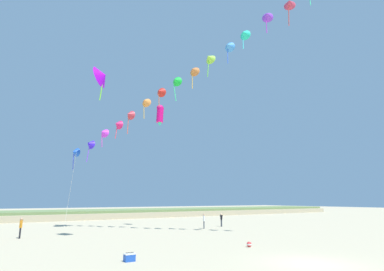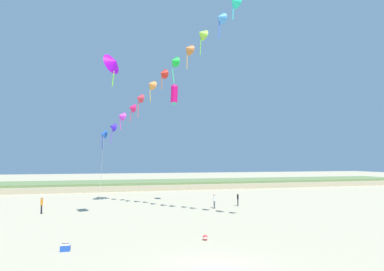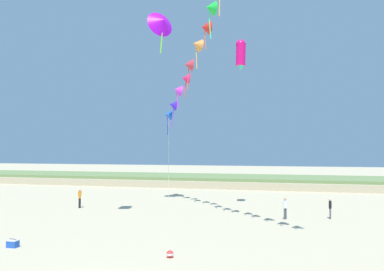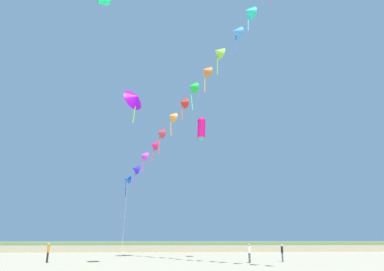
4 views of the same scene
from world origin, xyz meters
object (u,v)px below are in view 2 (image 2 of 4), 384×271
Objects in this scene: person_mid_center at (238,198)px; beach_cooler at (65,247)px; person_near_left at (42,204)px; beach_ball at (205,238)px; large_kite_low_lead at (114,63)px; person_near_right at (214,200)px; large_kite_mid_trail at (174,94)px.

beach_cooler is (-17.24, -14.09, -0.71)m from person_mid_center.
person_near_left reaches higher than beach_ball.
person_near_left is 18.06m from large_kite_low_lead.
person_near_right is 3.48m from person_mid_center.
person_near_right reaches higher than beach_cooler.
beach_ball is at bearing -93.59° from large_kite_mid_trail.
beach_ball is (8.91, 0.27, -0.03)m from beach_cooler.
person_near_left is at bearing 107.23° from beach_cooler.
beach_ball is at bearing 1.71° from beach_cooler.
large_kite_low_lead is (-14.84, 3.10, 16.53)m from person_mid_center.
large_kite_mid_trail is (-3.95, 3.99, 12.96)m from person_near_right.
person_near_right is at bearing 68.65° from beach_ball.
beach_ball is (-5.00, -12.80, -0.78)m from person_near_right.
large_kite_mid_trail is at bearing 157.89° from person_mid_center.
person_mid_center is at bearing 39.26° from beach_cooler.
person_mid_center is 4.42× the size of beach_ball.
person_mid_center is at bearing -11.82° from large_kite_low_lead.
large_kite_low_lead is (-11.51, 4.14, 16.50)m from person_near_right.
large_kite_mid_trail is 4.81× the size of beach_cooler.
beach_cooler is 1.59× the size of beach_ball.
beach_ball is (-8.33, -13.83, -0.74)m from person_mid_center.
large_kite_mid_trail is 21.72m from beach_ball.
person_mid_center is 0.58× the size of large_kite_mid_trail.
person_near_right is 1.04× the size of person_mid_center.
person_near_right is 4.60× the size of beach_ball.
large_kite_mid_trail is at bearing 134.71° from person_near_right.
person_mid_center is (21.66, -0.14, -0.08)m from person_near_left.
beach_ball is (-1.05, -16.78, -13.74)m from large_kite_mid_trail.
person_near_right reaches higher than beach_ball.
beach_cooler is at bearing -72.77° from person_near_left.
large_kite_mid_trail is 7.67× the size of beach_ball.
large_kite_mid_trail reaches higher than person_near_right.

